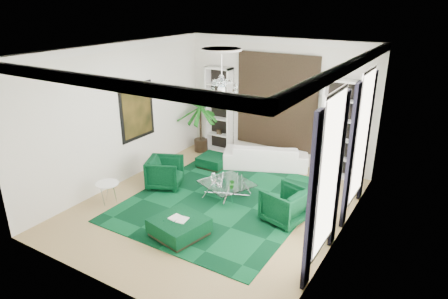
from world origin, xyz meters
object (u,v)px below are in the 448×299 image
Objects in this scene: ottoman_front at (179,227)px; palm at (200,115)px; sofa at (266,155)px; coffee_table at (227,190)px; armchair_right at (285,205)px; ottoman_side at (213,161)px; armchair_left at (165,172)px; side_table at (108,193)px.

ottoman_front is 5.25m from palm.
sofa is 2.20× the size of coffee_table.
ottoman_front is at bearing -88.64° from coffee_table.
sofa is 3.18m from armchair_right.
sofa is 3.11× the size of ottoman_side.
armchair_right is at bearing 45.83° from ottoman_front.
ottoman_side is at bearing 111.52° from ottoman_front.
sofa is at bearing -132.03° from armchair_right.
armchair_right is (1.75, -2.65, 0.05)m from sofa.
armchair_left is (-1.75, -2.65, 0.05)m from sofa.
ottoman_front is at bearing -60.95° from palm.
sofa is 2.31m from coffee_table.
armchair_right is at bearing -33.22° from palm.
side_table is (-2.35, -1.85, 0.08)m from coffee_table.
armchair_left reaches higher than sofa.
ottoman_front is 0.42× the size of palm.
coffee_table is at bearing -47.05° from ottoman_side.
palm is at bearing -9.85° from armchair_left.
armchair_left is 1.62m from side_table.
palm is at bearing 135.59° from coffee_table.
armchair_left is 1.00× the size of armchair_right.
sofa reaches higher than ottoman_side.
ottoman_side is at bearing 8.82° from sofa.
ottoman_front is (0.05, -4.40, -0.16)m from sofa.
sofa is at bearing -57.57° from armchair_left.
armchair_left is 0.80× the size of coffee_table.
armchair_left is at bearing -102.53° from ottoman_side.
armchair_right is 0.37× the size of palm.
palm is (-4.20, 2.75, 0.82)m from armchair_right.
armchair_right is 3.59m from ottoman_side.
armchair_left is 1.86m from ottoman_side.
sofa is at bearing 90.65° from ottoman_front.
armchair_right reaches higher than coffee_table.
ottoman_side is 3.82m from ottoman_front.
ottoman_front reaches higher than ottoman_side.
sofa reaches higher than coffee_table.
coffee_table is (0.00, -2.30, -0.17)m from sofa.
sofa is 4.41× the size of side_table.
coffee_table is 2.99m from side_table.
side_table is at bearing -141.79° from coffee_table.
armchair_left is 2.96m from palm.
sofa is at bearing 90.00° from coffee_table.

